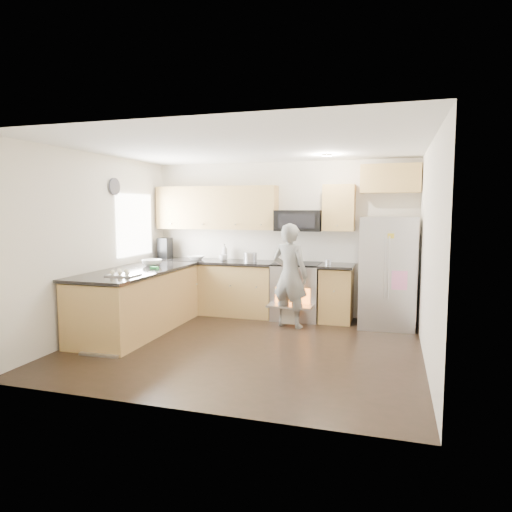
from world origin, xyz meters
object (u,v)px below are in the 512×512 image
(person, at_px, (290,275))
(dish_rack, at_px, (107,345))
(stove_range, at_px, (297,278))
(refrigerator, at_px, (387,272))

(person, height_order, dish_rack, person)
(stove_range, xyz_separation_m, person, (0.00, -0.54, 0.12))
(refrigerator, xyz_separation_m, person, (-1.42, -0.42, -0.05))
(person, bearing_deg, refrigerator, -147.67)
(refrigerator, bearing_deg, person, -166.55)
(refrigerator, bearing_deg, dish_rack, -148.54)
(refrigerator, distance_m, dish_rack, 4.15)
(stove_range, distance_m, dish_rack, 3.17)
(dish_rack, bearing_deg, person, 44.03)
(person, bearing_deg, stove_range, -73.61)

